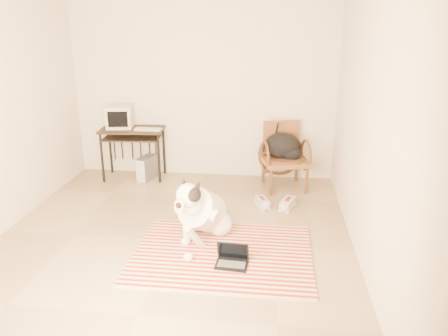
% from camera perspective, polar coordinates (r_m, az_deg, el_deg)
% --- Properties ---
extents(floor, '(4.50, 4.50, 0.00)m').
position_cam_1_polar(floor, '(5.01, -6.74, -9.36)').
color(floor, '#8F7A58').
rests_on(floor, ground).
extents(wall_back, '(4.50, 0.00, 4.50)m').
position_cam_1_polar(wall_back, '(6.70, -2.81, 10.21)').
color(wall_back, beige).
rests_on(wall_back, floor).
extents(wall_front, '(4.50, 0.00, 4.50)m').
position_cam_1_polar(wall_front, '(2.52, -19.53, -5.99)').
color(wall_front, beige).
rests_on(wall_front, floor).
extents(wall_right, '(0.00, 4.50, 4.50)m').
position_cam_1_polar(wall_right, '(4.50, 18.29, 4.95)').
color(wall_right, beige).
rests_on(wall_right, floor).
extents(rug, '(1.87, 1.43, 0.02)m').
position_cam_1_polar(rug, '(4.69, -0.20, -11.16)').
color(rug, '#B61107').
rests_on(rug, floor).
extents(dog, '(0.61, 1.13, 0.82)m').
position_cam_1_polar(dog, '(4.86, -2.87, -5.81)').
color(dog, silver).
rests_on(dog, rug).
extents(laptop, '(0.34, 0.25, 0.23)m').
position_cam_1_polar(laptop, '(4.48, 1.07, -11.78)').
color(laptop, black).
rests_on(laptop, rug).
extents(computer_desk, '(0.98, 0.59, 0.79)m').
position_cam_1_polar(computer_desk, '(6.79, -11.89, 4.13)').
color(computer_desk, black).
rests_on(computer_desk, floor).
extents(crt_monitor, '(0.42, 0.41, 0.33)m').
position_cam_1_polar(crt_monitor, '(6.84, -13.46, 6.52)').
color(crt_monitor, beige).
rests_on(crt_monitor, computer_desk).
extents(desk_keyboard, '(0.40, 0.16, 0.03)m').
position_cam_1_polar(desk_keyboard, '(6.63, -9.90, 5.00)').
color(desk_keyboard, beige).
rests_on(desk_keyboard, computer_desk).
extents(pc_tower, '(0.26, 0.41, 0.36)m').
position_cam_1_polar(pc_tower, '(6.84, -10.04, -0.00)').
color(pc_tower, '#48484B').
rests_on(pc_tower, floor).
extents(rattan_chair, '(0.75, 0.73, 0.95)m').
position_cam_1_polar(rattan_chair, '(6.40, 7.85, 1.58)').
color(rattan_chair, brown).
rests_on(rattan_chair, floor).
extents(backpack, '(0.55, 0.43, 0.39)m').
position_cam_1_polar(backpack, '(6.32, 7.79, 2.70)').
color(backpack, black).
rests_on(backpack, rattan_chair).
extents(sneaker_left, '(0.22, 0.33, 0.11)m').
position_cam_1_polar(sneaker_left, '(5.84, 5.04, -4.52)').
color(sneaker_left, silver).
rests_on(sneaker_left, floor).
extents(sneaker_right, '(0.24, 0.36, 0.12)m').
position_cam_1_polar(sneaker_right, '(5.82, 8.29, -4.68)').
color(sneaker_right, silver).
rests_on(sneaker_right, floor).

